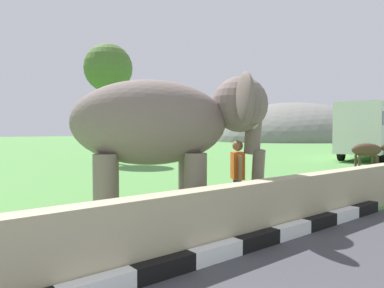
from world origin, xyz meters
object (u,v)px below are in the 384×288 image
(elephant, at_px, (168,125))
(person_handler, at_px, (238,174))
(bus_white, at_px, (371,127))
(cow_near, at_px, (367,150))

(elephant, xyz_separation_m, person_handler, (1.44, -0.56, -1.04))
(bus_white, bearing_deg, cow_near, -157.15)
(elephant, relative_size, person_handler, 2.39)
(elephant, xyz_separation_m, cow_near, (13.77, 2.36, -1.10))
(person_handler, xyz_separation_m, cow_near, (12.33, 2.91, -0.06))
(bus_white, bearing_deg, person_handler, -163.45)
(person_handler, relative_size, bus_white, 0.18)
(elephant, distance_m, bus_white, 20.43)
(cow_near, bearing_deg, elephant, -170.30)
(elephant, bearing_deg, person_handler, -21.12)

